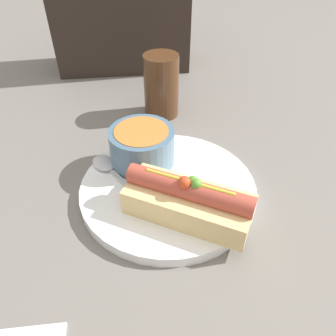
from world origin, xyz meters
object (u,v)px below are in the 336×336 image
object	(u,v)px
soup_bowl	(142,145)
drinking_glass	(161,86)
spoon	(111,170)
hot_dog	(188,200)

from	to	relation	value
soup_bowl	drinking_glass	size ratio (longest dim) A/B	0.83
spoon	hot_dog	bearing A→B (deg)	-165.97
spoon	drinking_glass	distance (m)	0.21
hot_dog	soup_bowl	world-z (taller)	hot_dog
hot_dog	spoon	xyz separation A→B (m)	(-0.10, 0.09, -0.02)
hot_dog	soup_bowl	xyz separation A→B (m)	(-0.05, 0.12, 0.01)
soup_bowl	hot_dog	bearing A→B (deg)	-66.27
hot_dog	drinking_glass	world-z (taller)	drinking_glass
drinking_glass	spoon	bearing A→B (deg)	-116.90
soup_bowl	spoon	distance (m)	0.06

